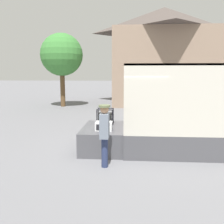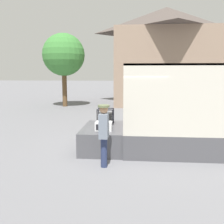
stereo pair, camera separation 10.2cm
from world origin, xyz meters
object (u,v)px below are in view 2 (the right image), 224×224
object	(u,v)px
portable_generator	(106,118)
worker_person	(104,129)
microwave	(104,126)
street_tree	(64,55)

from	to	relation	value
portable_generator	worker_person	xyz separation A→B (m)	(0.19, -2.23, 0.10)
portable_generator	worker_person	world-z (taller)	worker_person
portable_generator	worker_person	size ratio (longest dim) A/B	0.34
microwave	worker_person	world-z (taller)	worker_person
worker_person	street_tree	distance (m)	13.68
portable_generator	microwave	bearing A→B (deg)	-87.84
microwave	worker_person	bearing A→B (deg)	-83.25
worker_person	street_tree	size ratio (longest dim) A/B	0.31
street_tree	worker_person	bearing A→B (deg)	-70.10
microwave	portable_generator	world-z (taller)	portable_generator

